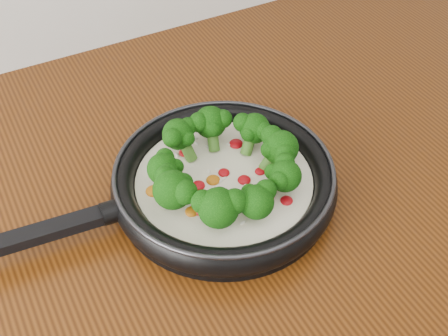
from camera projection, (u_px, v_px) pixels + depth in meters
counter at (265, 324)px, 1.15m from camera, size 1.60×0.80×0.90m
skillet at (222, 179)px, 0.75m from camera, size 0.47×0.32×0.09m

